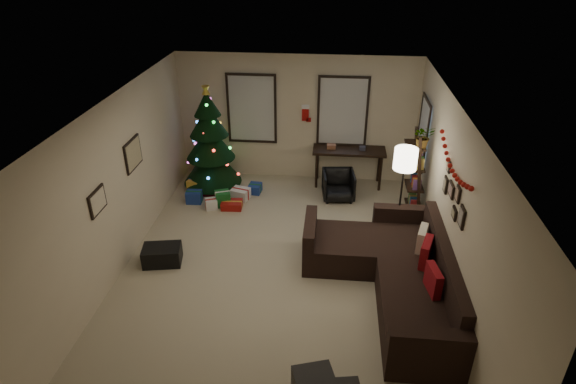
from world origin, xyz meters
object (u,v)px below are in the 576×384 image
Objects in this scene: christmas_tree at (210,146)px; bookshelf at (416,180)px; sofa at (395,273)px; desk at (349,154)px; desk_chair at (338,185)px.

christmas_tree is 4.17m from bookshelf.
christmas_tree is 4.72m from sofa.
desk is (2.87, 0.38, -0.22)m from christmas_tree.
desk_chair is (-0.87, 2.79, -0.01)m from sofa.
sofa is 2.05× the size of desk.
bookshelf is (1.37, -0.77, 0.57)m from desk_chair.
sofa reaches higher than desk_chair.
desk_chair is (-0.20, -0.65, -0.42)m from desk.
bookshelf reaches higher than desk_chair.
sofa is 2.93m from desk_chair.
sofa is at bearing -78.98° from desk.
desk reaches higher than desk_chair.
bookshelf is at bearing -35.65° from desk_chair.
desk_chair is at bearing 150.71° from bookshelf.
bookshelf is (0.50, 2.03, 0.56)m from sofa.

